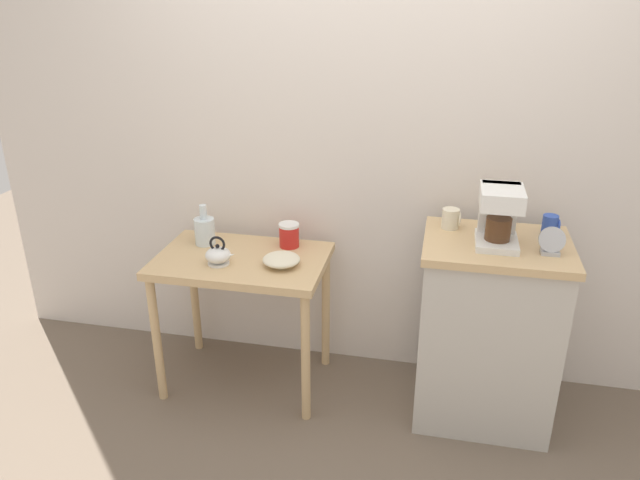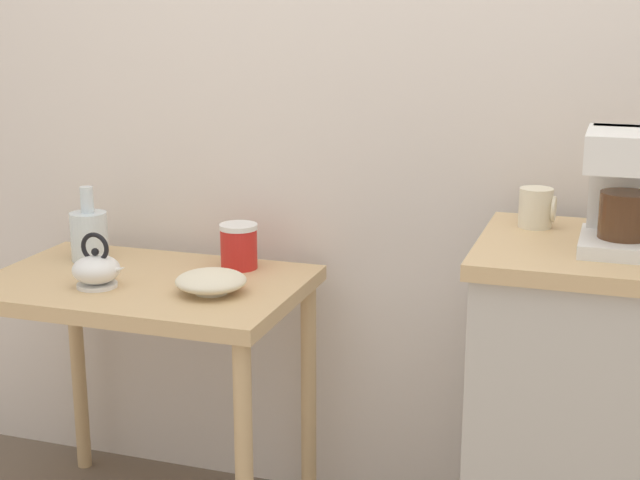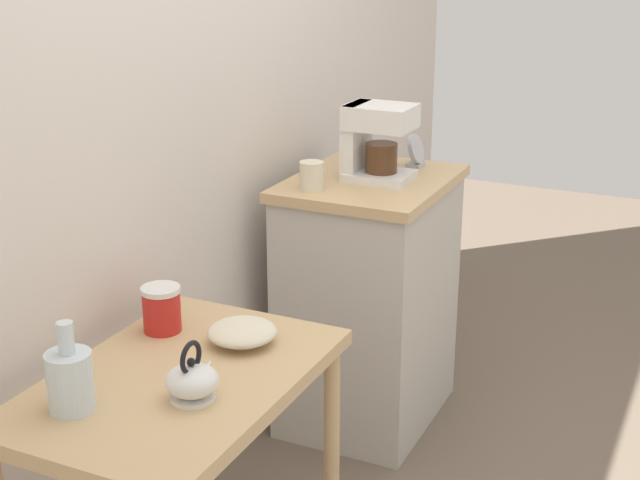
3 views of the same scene
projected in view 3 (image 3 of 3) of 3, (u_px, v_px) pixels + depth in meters
name	position (u px, v px, depth m)	size (l,w,h in m)	color
back_wall	(185.00, 49.00, 2.72)	(4.40, 0.10, 2.80)	silver
wooden_table	(179.00, 413.00, 2.24)	(0.84, 0.55, 0.73)	tan
kitchen_counter	(368.00, 300.00, 3.32)	(0.65, 0.52, 0.92)	#BCB7AD
bowl_stoneware	(242.00, 332.00, 2.36)	(0.18, 0.18, 0.06)	beige
teakettle	(192.00, 380.00, 2.08)	(0.15, 0.12, 0.14)	white
glass_carafe_vase	(70.00, 379.00, 2.03)	(0.10, 0.10, 0.21)	silver
canister_enamel	(162.00, 309.00, 2.43)	(0.10, 0.10, 0.12)	red
coffee_maker	(373.00, 139.00, 3.11)	(0.18, 0.22, 0.26)	white
mug_blue	(363.00, 147.00, 3.40)	(0.08, 0.07, 0.10)	#2D4CAD
mug_small_cream	(312.00, 176.00, 3.02)	(0.09, 0.08, 0.09)	beige
table_clock	(416.00, 153.00, 3.29)	(0.11, 0.05, 0.12)	#B2B5BA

